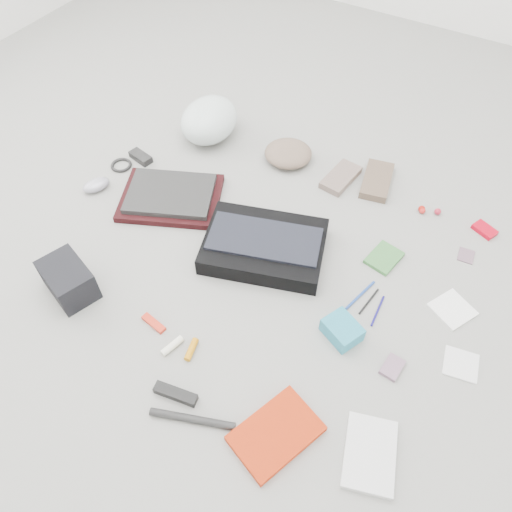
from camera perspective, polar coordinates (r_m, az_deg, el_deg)
The scene contains 33 objects.
ground_plane at distance 1.77m, azimuth -0.00°, elevation -1.01°, with size 4.00×4.00×0.00m, color gray.
messenger_bag at distance 1.78m, azimuth 0.95°, elevation 1.14°, with size 0.42×0.30×0.07m, color black.
bag_flap at distance 1.75m, azimuth 0.96°, elevation 1.98°, with size 0.39×0.18×0.01m, color black.
laptop_sleeve at distance 2.01m, azimuth -9.68°, elevation 6.57°, with size 0.38×0.29×0.03m, color black.
laptop at distance 1.99m, azimuth -9.78°, elevation 7.06°, with size 0.33×0.24×0.02m, color black.
bike_helmet at distance 2.24m, azimuth -5.37°, elevation 15.22°, with size 0.23×0.29×0.17m, color white.
beanie at distance 2.15m, azimuth 3.71°, elevation 11.63°, with size 0.20×0.19×0.07m, color #766050.
mitten_left at distance 2.09m, azimuth 9.65°, elevation 8.84°, with size 0.09×0.19×0.03m, color #7B665C.
mitten_right at distance 2.10m, azimuth 13.64°, elevation 8.38°, with size 0.11×0.22×0.03m, color brown.
power_brick at distance 2.21m, azimuth -13.04°, elevation 10.96°, with size 0.10×0.05×0.03m, color black.
cable_coil at distance 2.20m, azimuth -15.15°, elevation 10.00°, with size 0.09×0.09×0.01m, color black.
mouse at distance 2.12m, azimuth -17.81°, elevation 7.73°, with size 0.07×0.11×0.04m, color #928F9E.
camera_bag at distance 1.77m, azimuth -20.66°, elevation -2.58°, with size 0.18×0.13×0.12m, color black.
multitool at distance 1.66m, azimuth -11.61°, elevation -7.53°, with size 0.09×0.03×0.01m, color red.
toiletry_tube_white at distance 1.61m, azimuth -9.56°, elevation -10.09°, with size 0.02×0.02×0.08m, color white.
toiletry_tube_orange at distance 1.59m, azimuth -7.40°, elevation -10.54°, with size 0.02×0.02×0.07m, color #C97B0A.
u_lock at distance 1.53m, azimuth -9.17°, elevation -15.28°, with size 0.13×0.03×0.03m, color black.
bike_pump at distance 1.50m, azimuth -7.29°, elevation -17.99°, with size 0.02×0.02×0.25m, color black.
book_red at distance 1.47m, azimuth 2.29°, elevation -19.61°, with size 0.16×0.24×0.03m, color red.
book_white at distance 1.49m, azimuth 12.87°, elevation -21.19°, with size 0.14×0.20×0.02m, color silver.
notepad at distance 1.84m, azimuth 14.42°, elevation -0.20°, with size 0.10×0.13×0.01m, color #366F34.
pen_blue at distance 1.73m, azimuth 11.80°, elevation -4.40°, with size 0.01×0.01×0.16m, color navy.
pen_black at distance 1.72m, azimuth 12.76°, elevation -5.08°, with size 0.01×0.01×0.12m, color black.
pen_navy at distance 1.71m, azimuth 13.73°, elevation -6.11°, with size 0.01×0.01×0.13m, color navy.
accordion_wallet at distance 1.62m, azimuth 9.80°, elevation -8.34°, with size 0.11×0.09×0.06m, color teal.
card_deck at distance 1.61m, azimuth 15.32°, elevation -12.16°, with size 0.05×0.08×0.01m, color gray.
napkin_top at distance 1.79m, azimuth 21.54°, elevation -5.67°, with size 0.12×0.12×0.01m, color white.
napkin_bottom at distance 1.69m, azimuth 22.37°, elevation -11.38°, with size 0.10×0.10×0.01m, color silver.
lollipop_a at distance 2.04m, azimuth 18.41°, elevation 5.12°, with size 0.03×0.03×0.03m, color #A61107.
lollipop_b at distance 2.03m, azimuth 18.48°, elevation 4.94°, with size 0.02×0.02×0.02m, color red.
lollipop_c at distance 2.05m, azimuth 20.05°, elevation 4.80°, with size 0.03×0.03×0.03m, color #B12034.
altoids_tin at distance 2.05m, azimuth 24.67°, elevation 2.74°, with size 0.08×0.05×0.02m, color #BC051B.
stamp_sheet at distance 1.95m, azimuth 22.88°, elevation 0.04°, with size 0.05×0.07×0.00m, color slate.
Camera 1 is at (0.55, -0.93, 1.41)m, focal length 35.00 mm.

